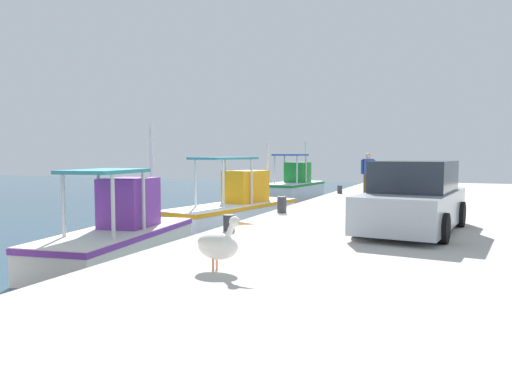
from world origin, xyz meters
The scene contains 11 objects.
quay_pier centered at (0.00, -5.00, 0.40)m, with size 36.00×10.00×0.80m, color #BCB7AD.
fishing_boat_second centered at (-4.56, 2.11, 0.63)m, with size 5.11×2.32×3.28m.
fishing_boat_third centered at (2.21, 2.17, 0.63)m, with size 6.55×2.83×2.96m.
fishing_boat_fourth centered at (11.88, 3.04, 0.72)m, with size 4.83×2.36×3.28m.
pelican centered at (-7.46, -1.90, 1.20)m, with size 0.37×0.95×0.82m.
fisherman_standing centered at (6.83, -1.77, 1.78)m, with size 0.38×0.56×1.77m.
parked_car centered at (-2.46, -4.28, 1.52)m, with size 4.28×2.26×1.57m.
mooring_bollard_nearest centered at (-3.96, -0.45, 0.98)m, with size 0.26×0.26×0.36m, color #333338.
mooring_bollard_second centered at (-0.31, -0.45, 1.04)m, with size 0.28×0.28×0.48m, color #333338.
mooring_bollard_third centered at (7.50, -0.45, 0.98)m, with size 0.22×0.22×0.36m, color #333338.
mooring_bollard_fourth centered at (14.25, -0.45, 1.07)m, with size 0.22×0.22×0.54m, color #333338.
Camera 1 is at (-13.95, -5.14, 2.52)m, focal length 34.74 mm.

